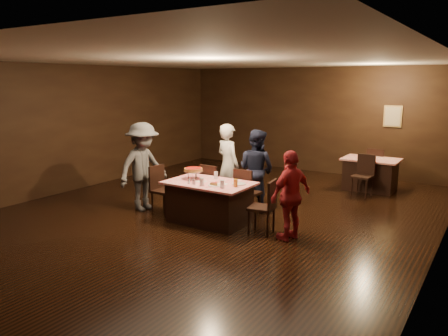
{
  "coord_description": "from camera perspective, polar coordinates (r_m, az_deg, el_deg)",
  "views": [
    {
      "loc": [
        4.68,
        -7.03,
        2.61
      ],
      "look_at": [
        0.33,
        -0.27,
        1.0
      ],
      "focal_mm": 35.0,
      "sensor_mm": 36.0,
      "label": 1
    }
  ],
  "objects": [
    {
      "name": "plate_empty",
      "position": [
        7.91,
        1.95,
        -2.08
      ],
      "size": [
        0.25,
        0.25,
        0.01
      ],
      "primitive_type": "cylinder",
      "color": "white",
      "rests_on": "main_table"
    },
    {
      "name": "diner_white_jacket",
      "position": [
        9.13,
        0.52,
        0.35
      ],
      "size": [
        0.75,
        0.63,
        1.74
      ],
      "primitive_type": "imported",
      "rotation": [
        0.0,
        0.0,
        2.76
      ],
      "color": "silver",
      "rests_on": "ground"
    },
    {
      "name": "back_table",
      "position": [
        11.17,
        18.56,
        -0.77
      ],
      "size": [
        1.3,
        0.9,
        0.77
      ],
      "primitive_type": "cube",
      "color": "#AB140B",
      "rests_on": "ground"
    },
    {
      "name": "chair_far_right",
      "position": [
        8.56,
        3.14,
        -3.14
      ],
      "size": [
        0.44,
        0.44,
        0.95
      ],
      "primitive_type": "cube",
      "rotation": [
        0.0,
        0.0,
        3.09
      ],
      "color": "black",
      "rests_on": "ground"
    },
    {
      "name": "pizza_stand",
      "position": [
        8.31,
        -4.03,
        -0.22
      ],
      "size": [
        0.38,
        0.38,
        0.22
      ],
      "color": "black",
      "rests_on": "main_table"
    },
    {
      "name": "glass_amber",
      "position": [
        7.7,
        1.51,
        -1.97
      ],
      "size": [
        0.08,
        0.08,
        0.14
      ],
      "primitive_type": "cylinder",
      "color": "#BF7F26",
      "rests_on": "main_table"
    },
    {
      "name": "main_table",
      "position": [
        8.17,
        -1.93,
        -4.48
      ],
      "size": [
        1.6,
        1.0,
        0.77
      ],
      "primitive_type": "cube",
      "color": "red",
      "rests_on": "ground"
    },
    {
      "name": "glass_front_left",
      "position": [
        7.79,
        -2.9,
        -1.82
      ],
      "size": [
        0.08,
        0.08,
        0.14
      ],
      "primitive_type": "cylinder",
      "color": "silver",
      "rests_on": "main_table"
    },
    {
      "name": "glass_back",
      "position": [
        8.33,
        -1.06,
        -0.95
      ],
      "size": [
        0.08,
        0.08,
        0.14
      ],
      "primitive_type": "cylinder",
      "color": "silver",
      "rests_on": "main_table"
    },
    {
      "name": "diner_grey_knit",
      "position": [
        8.99,
        -10.53,
        0.16
      ],
      "size": [
        0.81,
        1.24,
        1.8
      ],
      "primitive_type": "imported",
      "rotation": [
        0.0,
        0.0,
        1.44
      ],
      "color": "#4C4D50",
      "rests_on": "ground"
    },
    {
      "name": "chair_back_far",
      "position": [
        11.73,
        19.32,
        0.18
      ],
      "size": [
        0.44,
        0.44,
        0.95
      ],
      "primitive_type": "cube",
      "rotation": [
        0.0,
        0.0,
        3.09
      ],
      "color": "black",
      "rests_on": "ground"
    },
    {
      "name": "glass_front_right",
      "position": [
        7.61,
        -0.24,
        -2.12
      ],
      "size": [
        0.08,
        0.08,
        0.14
      ],
      "primitive_type": "cylinder",
      "color": "silver",
      "rests_on": "main_table"
    },
    {
      "name": "room",
      "position": [
        8.46,
        -0.85,
        8.12
      ],
      "size": [
        10.0,
        10.04,
        3.02
      ],
      "color": "black",
      "rests_on": "ground"
    },
    {
      "name": "napkin_left",
      "position": [
        8.12,
        -3.02,
        -1.77
      ],
      "size": [
        0.21,
        0.21,
        0.01
      ],
      "primitive_type": "cube",
      "rotation": [
        0.0,
        0.0,
        -0.35
      ],
      "color": "white",
      "rests_on": "main_table"
    },
    {
      "name": "plate_with_slice",
      "position": [
        7.79,
        -1.19,
        -2.15
      ],
      "size": [
        0.25,
        0.25,
        0.06
      ],
      "color": "white",
      "rests_on": "main_table"
    },
    {
      "name": "diner_navy_hoodie",
      "position": [
        8.92,
        4.22,
        -0.22
      ],
      "size": [
        0.88,
        0.72,
        1.66
      ],
      "primitive_type": "imported",
      "rotation": [
        0.0,
        0.0,
        3.02
      ],
      "color": "black",
      "rests_on": "ground"
    },
    {
      "name": "condiments",
      "position": [
        7.94,
        -4.18,
        -1.73
      ],
      "size": [
        0.17,
        0.1,
        0.09
      ],
      "color": "silver",
      "rests_on": "main_table"
    },
    {
      "name": "chair_end_right",
      "position": [
        7.6,
        4.93,
        -5.04
      ],
      "size": [
        0.48,
        0.48,
        0.95
      ],
      "primitive_type": "cube",
      "rotation": [
        0.0,
        0.0,
        -1.42
      ],
      "color": "black",
      "rests_on": "ground"
    },
    {
      "name": "napkin_center",
      "position": [
        7.91,
        -0.16,
        -2.1
      ],
      "size": [
        0.19,
        0.19,
        0.01
      ],
      "primitive_type": "cube",
      "rotation": [
        0.0,
        0.0,
        0.21
      ],
      "color": "white",
      "rests_on": "main_table"
    },
    {
      "name": "diner_red_shirt",
      "position": [
        7.3,
        8.72,
        -3.54
      ],
      "size": [
        0.62,
        0.95,
        1.51
      ],
      "primitive_type": "imported",
      "rotation": [
        0.0,
        0.0,
        -1.88
      ],
      "color": "#A9232C",
      "rests_on": "ground"
    },
    {
      "name": "chair_far_left",
      "position": [
        8.97,
        -1.31,
        -2.46
      ],
      "size": [
        0.44,
        0.44,
        0.95
      ],
      "primitive_type": "cube",
      "rotation": [
        0.0,
        0.0,
        3.08
      ],
      "color": "black",
      "rests_on": "ground"
    },
    {
      "name": "chair_end_left",
      "position": [
        8.8,
        -7.84,
        -2.82
      ],
      "size": [
        0.44,
        0.44,
        0.95
      ],
      "primitive_type": "cube",
      "rotation": [
        0.0,
        0.0,
        1.53
      ],
      "color": "black",
      "rests_on": "ground"
    },
    {
      "name": "chair_back_near",
      "position": [
        10.49,
        17.63,
        -0.97
      ],
      "size": [
        0.46,
        0.46,
        0.95
      ],
      "primitive_type": "cube",
      "rotation": [
        0.0,
        0.0,
        -0.11
      ],
      "color": "black",
      "rests_on": "ground"
    }
  ]
}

